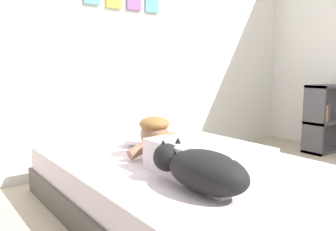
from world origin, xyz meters
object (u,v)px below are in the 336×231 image
at_px(cell_phone, 241,166).
at_px(bookshelf, 323,118).
at_px(bed, 184,187).
at_px(pillow, 155,137).
at_px(coffee_cup, 176,140).
at_px(person_lying, 190,151).
at_px(dog, 201,169).

distance_m(cell_phone, bookshelf, 2.15).
xyz_separation_m(bed, bookshelf, (2.25, 0.30, 0.21)).
height_order(bed, cell_phone, cell_phone).
xyz_separation_m(pillow, cell_phone, (0.06, -0.82, -0.05)).
xyz_separation_m(pillow, coffee_cup, (0.11, -0.13, -0.02)).
xyz_separation_m(person_lying, coffee_cup, (0.32, 0.53, -0.07)).
relative_size(coffee_cup, bookshelf, 0.17).
relative_size(bed, coffee_cup, 16.23).
height_order(pillow, coffee_cup, pillow).
relative_size(pillow, coffee_cup, 4.16).
bearing_deg(bed, dog, -120.95).
height_order(pillow, bookshelf, bookshelf).
bearing_deg(bookshelf, person_lying, -169.06).
bearing_deg(bed, person_lying, -119.47).
bearing_deg(cell_phone, dog, -163.15).
bearing_deg(dog, pillow, 67.67).
relative_size(pillow, dog, 0.90).
bearing_deg(person_lying, pillow, 72.34).
distance_m(pillow, person_lying, 0.70).
bearing_deg(dog, person_lying, 58.31).
distance_m(bed, pillow, 0.57).
relative_size(person_lying, coffee_cup, 7.36).
xyz_separation_m(person_lying, dog, (-0.18, -0.30, -0.00)).
height_order(person_lying, dog, person_lying).
xyz_separation_m(pillow, bookshelf, (2.12, -0.21, -0.02)).
xyz_separation_m(pillow, person_lying, (-0.21, -0.66, 0.05)).
distance_m(dog, bookshelf, 2.63).
relative_size(pillow, bookshelf, 0.69).
bearing_deg(cell_phone, person_lying, 149.90).
xyz_separation_m(person_lying, cell_phone, (0.27, -0.16, -0.10)).
relative_size(pillow, cell_phone, 3.71).
distance_m(person_lying, bookshelf, 2.38).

